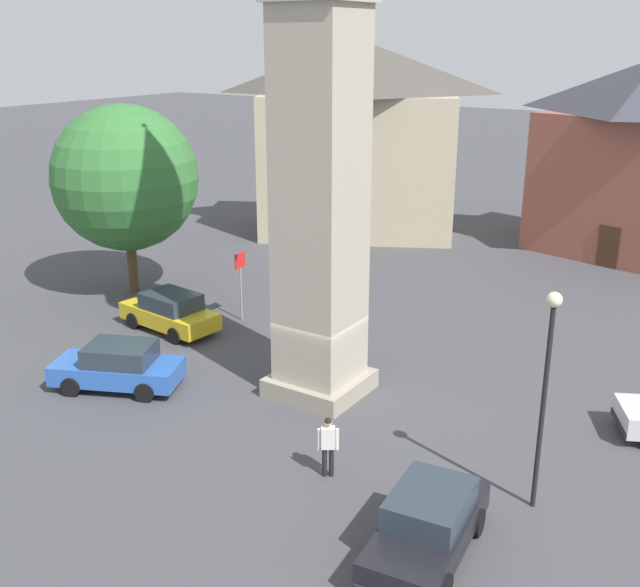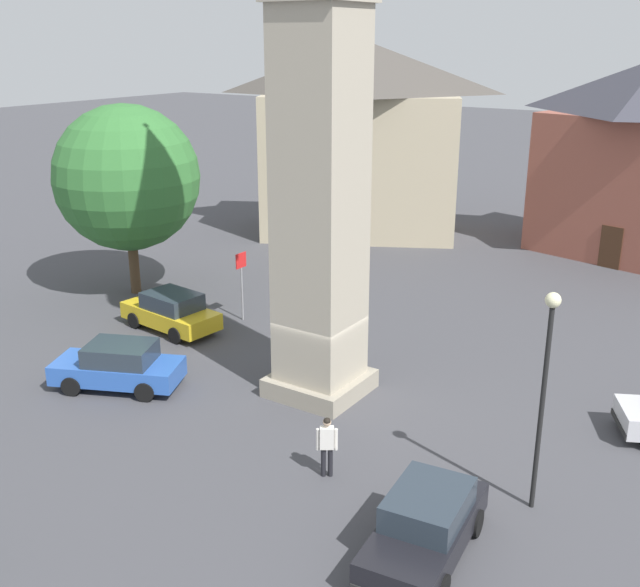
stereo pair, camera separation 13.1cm
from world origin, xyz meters
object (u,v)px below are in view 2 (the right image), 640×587
pedestrian (327,441)px  lamp_post (546,370)px  building_shop_left (360,138)px  car_blue_kerb (426,525)px  car_silver_kerb (118,366)px  tree (127,178)px  car_green_alley (171,311)px  road_sign (241,275)px

pedestrian → lamp_post: 5.80m
pedestrian → building_shop_left: bearing=-151.1°
car_blue_kerb → building_shop_left: 29.40m
car_silver_kerb → tree: 10.74m
car_blue_kerb → tree: 21.36m
tree → building_shop_left: size_ratio=0.64×
car_silver_kerb → car_blue_kerb: bearing=80.0°
car_blue_kerb → car_green_alley: size_ratio=1.00×
tree → pedestrian: bearing=63.0°
car_blue_kerb → pedestrian: pedestrian is taller
building_shop_left → road_sign: bearing=13.0°
car_green_alley → lamp_post: lamp_post is taller
car_green_alley → tree: tree is taller
pedestrian → road_sign: road_sign is taller
car_blue_kerb → pedestrian: bearing=-112.4°
tree → road_sign: size_ratio=2.95×
pedestrian → lamp_post: lamp_post is taller
pedestrian → lamp_post: (-1.62, 4.90, 2.63)m
lamp_post → pedestrian: bearing=-71.7°
tree → car_green_alley: bearing=61.8°
lamp_post → road_sign: size_ratio=1.97×
car_silver_kerb → lamp_post: 13.73m
car_green_alley → tree: bearing=-118.2°
tree → building_shop_left: 15.20m
tree → road_sign: 6.98m
car_silver_kerb → pedestrian: (0.66, 8.49, 0.25)m
pedestrian → car_silver_kerb: bearing=-94.4°
pedestrian → tree: size_ratio=0.20×
car_blue_kerb → pedestrian: 3.81m
car_silver_kerb → lamp_post: size_ratio=0.81×
car_blue_kerb → tree: (-9.22, -18.76, 4.39)m
car_silver_kerb → car_green_alley: 5.15m
car_green_alley → tree: size_ratio=0.52×
lamp_post → road_sign: 15.34m
car_silver_kerb → car_green_alley: size_ratio=1.04×
car_green_alley → tree: (-2.45, -4.56, 4.39)m
road_sign → car_blue_kerb: bearing=53.9°
car_blue_kerb → car_green_alley: bearing=-115.5°
car_blue_kerb → building_shop_left: size_ratio=0.33×
tree → car_blue_kerb: bearing=63.8°
building_shop_left → road_sign: size_ratio=4.63×
car_green_alley → road_sign: 3.10m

